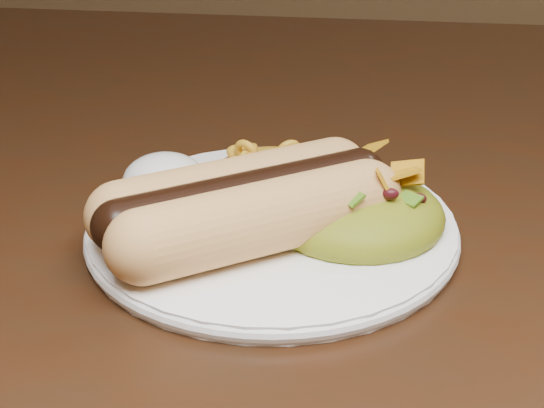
# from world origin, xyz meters

# --- Properties ---
(table) EXTENTS (1.60, 0.90, 0.75)m
(table) POSITION_xyz_m (0.00, 0.00, 0.66)
(table) COLOR black
(table) RESTS_ON floor
(plate) EXTENTS (0.25, 0.25, 0.01)m
(plate) POSITION_xyz_m (-0.10, -0.04, 0.76)
(plate) COLOR white
(plate) RESTS_ON table
(hotdog) EXTENTS (0.13, 0.14, 0.04)m
(hotdog) POSITION_xyz_m (-0.11, -0.06, 0.78)
(hotdog) COLOR tan
(hotdog) RESTS_ON plate
(mac_and_cheese) EXTENTS (0.09, 0.09, 0.03)m
(mac_and_cheese) POSITION_xyz_m (-0.11, 0.01, 0.78)
(mac_and_cheese) COLOR #F3A03A
(mac_and_cheese) RESTS_ON plate
(sour_cream) EXTENTS (0.06, 0.06, 0.03)m
(sour_cream) POSITION_xyz_m (-0.17, -0.01, 0.78)
(sour_cream) COLOR white
(sour_cream) RESTS_ON plate
(taco_salad) EXTENTS (0.10, 0.09, 0.04)m
(taco_salad) POSITION_xyz_m (-0.06, -0.04, 0.78)
(taco_salad) COLOR #A25905
(taco_salad) RESTS_ON plate
(fork) EXTENTS (0.06, 0.15, 0.00)m
(fork) POSITION_xyz_m (-0.14, -0.06, 0.75)
(fork) COLOR white
(fork) RESTS_ON table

